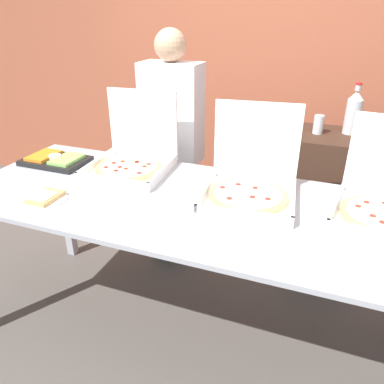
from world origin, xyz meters
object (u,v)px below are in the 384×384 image
Objects in this scene: pizza_box_far_right at (133,157)px; soda_bottle at (354,112)px; pizza_box_far_left at (250,182)px; veggie_tray at (56,160)px; soda_can_colored at (371,132)px; person_guest_plaid at (173,150)px; soda_can_silver at (318,124)px; paper_plate_front_center at (46,198)px.

soda_bottle is at bearing 30.75° from pizza_box_far_right.
veggie_tray is at bearing 173.29° from pizza_box_far_left.
pizza_box_far_right is at bearing -152.80° from soda_can_colored.
veggie_tray is 0.24× the size of person_guest_plaid.
soda_bottle is at bearing -162.43° from person_guest_plaid.
soda_bottle is 2.68× the size of soda_can_silver.
person_guest_plaid reaches higher than soda_bottle.
veggie_tray is 1.95m from soda_bottle.
person_guest_plaid is (-0.68, 0.56, -0.10)m from pizza_box_far_left.
soda_can_silver reaches higher than paper_plate_front_center.
pizza_box_far_left reaches higher than soda_can_colored.
pizza_box_far_right is at bearing -143.49° from soda_can_silver.
soda_can_colored is at bearing 37.96° from paper_plate_front_center.
paper_plate_front_center is at bearing -116.05° from pizza_box_far_right.
pizza_box_far_left reaches higher than soda_can_silver.
pizza_box_far_left is 1.54× the size of soda_bottle.
person_guest_plaid is (0.28, 0.97, -0.04)m from paper_plate_front_center.
soda_can_colored is (0.32, -0.06, 0.00)m from soda_can_silver.
person_guest_plaid is at bearing -170.07° from soda_can_colored.
soda_bottle is 0.23m from soda_can_silver.
paper_plate_front_center is (-0.95, -0.41, -0.07)m from pizza_box_far_left.
soda_can_silver is 0.32m from soda_can_colored.
pizza_box_far_right is 0.56m from paper_plate_front_center.
soda_can_silver is 1.00× the size of soda_can_colored.
pizza_box_far_right is at bearing 67.43° from paper_plate_front_center.
soda_can_silver is (-0.20, -0.08, -0.08)m from soda_bottle.
pizza_box_far_left reaches higher than paper_plate_front_center.
pizza_box_far_left is 0.98m from soda_can_colored.
pizza_box_far_left is 1.05× the size of pizza_box_far_right.
soda_bottle is at bearing 128.55° from soda_can_colored.
paper_plate_front_center is 1.95m from soda_can_colored.
paper_plate_front_center is 1.01m from person_guest_plaid.
person_guest_plaid is at bearing -163.22° from soda_can_silver.
veggie_tray is at bearing 43.97° from person_guest_plaid.
pizza_box_far_right reaches higher than paper_plate_front_center.
person_guest_plaid reaches higher than pizza_box_far_left.
pizza_box_far_left reaches higher than pizza_box_far_right.
pizza_box_far_right is 3.93× the size of soda_can_colored.
paper_plate_front_center is 0.12× the size of person_guest_plaid.
pizza_box_far_left is 4.13× the size of soda_can_silver.
soda_can_colored is at bearing -51.45° from soda_bottle.
soda_bottle is (0.46, 0.92, 0.18)m from pizza_box_far_left.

